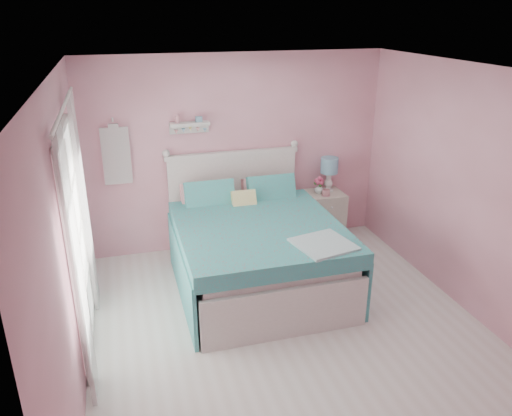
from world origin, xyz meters
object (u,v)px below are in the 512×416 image
bed (255,250)px  nightstand (324,216)px  table_lamp (329,168)px  vase (319,189)px  teacup (326,193)px

bed → nightstand: (1.27, 0.90, -0.08)m
table_lamp → bed: bearing=-144.1°
table_lamp → nightstand: bearing=-133.9°
nightstand → vase: size_ratio=5.22×
nightstand → teacup: 0.41m
table_lamp → teacup: table_lamp is taller
bed → teacup: bearing=32.9°
bed → nightstand: size_ratio=3.27×
table_lamp → vase: 0.32m
bed → table_lamp: (1.34, 0.97, 0.61)m
bed → nightstand: bed is taller
bed → vase: 1.53m
nightstand → table_lamp: table_lamp is taller
nightstand → table_lamp: (0.07, 0.07, 0.69)m
nightstand → vase: bearing=176.0°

